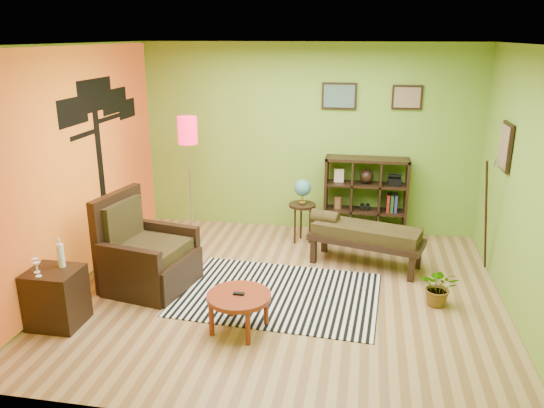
% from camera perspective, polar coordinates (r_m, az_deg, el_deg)
% --- Properties ---
extents(ground, '(5.00, 5.00, 0.00)m').
position_cam_1_polar(ground, '(6.32, 1.20, -9.50)').
color(ground, '#A77E51').
rests_on(ground, ground).
extents(room_shell, '(5.04, 4.54, 2.82)m').
position_cam_1_polar(room_shell, '(5.75, 0.42, 6.80)').
color(room_shell, '#74A233').
rests_on(room_shell, ground).
extents(zebra_rug, '(2.38, 1.75, 0.01)m').
position_cam_1_polar(zebra_rug, '(6.27, 0.70, -9.67)').
color(zebra_rug, silver).
rests_on(zebra_rug, ground).
extents(coffee_table, '(0.65, 0.65, 0.42)m').
position_cam_1_polar(coffee_table, '(5.44, -3.58, -10.21)').
color(coffee_table, maroon).
rests_on(coffee_table, ground).
extents(armchair, '(1.09, 1.08, 1.13)m').
position_cam_1_polar(armchair, '(6.53, -13.50, -5.76)').
color(armchair, black).
rests_on(armchair, ground).
extents(side_cabinet, '(0.52, 0.47, 0.93)m').
position_cam_1_polar(side_cabinet, '(5.98, -22.20, -9.23)').
color(side_cabinet, black).
rests_on(side_cabinet, ground).
extents(floor_lamp, '(0.28, 0.28, 1.83)m').
position_cam_1_polar(floor_lamp, '(7.41, -9.01, 6.60)').
color(floor_lamp, silver).
rests_on(floor_lamp, ground).
extents(globe_table, '(0.39, 0.39, 0.94)m').
position_cam_1_polar(globe_table, '(7.56, 3.29, 0.98)').
color(globe_table, black).
rests_on(globe_table, ground).
extents(cube_shelf, '(1.20, 0.35, 1.20)m').
position_cam_1_polar(cube_shelf, '(7.92, 10.11, 0.65)').
color(cube_shelf, black).
rests_on(cube_shelf, ground).
extents(bench, '(1.54, 0.89, 0.67)m').
position_cam_1_polar(bench, '(6.96, 9.78, -3.21)').
color(bench, black).
rests_on(bench, ground).
extents(potted_plant, '(0.50, 0.53, 0.35)m').
position_cam_1_polar(potted_plant, '(6.25, 17.52, -8.88)').
color(potted_plant, '#26661E').
rests_on(potted_plant, ground).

